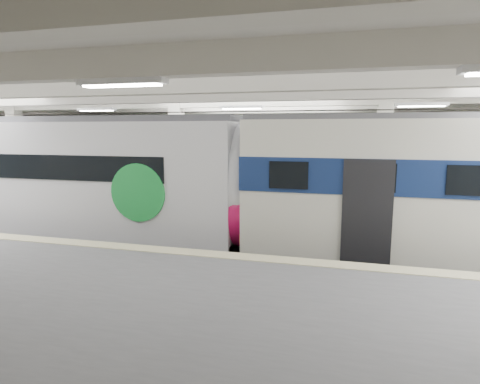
% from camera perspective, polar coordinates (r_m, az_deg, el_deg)
% --- Properties ---
extents(station_hall, '(36.00, 24.00, 5.75)m').
position_cam_1_polar(station_hall, '(11.22, -4.65, 4.24)').
color(station_hall, black).
rests_on(station_hall, ground).
extents(modern_emu, '(14.28, 2.95, 4.58)m').
position_cam_1_polar(modern_emu, '(15.03, -19.45, 1.13)').
color(modern_emu, silver).
rests_on(modern_emu, ground).
extents(far_train, '(14.54, 3.68, 4.58)m').
position_cam_1_polar(far_train, '(20.08, -12.29, 3.59)').
color(far_train, silver).
rests_on(far_train, ground).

